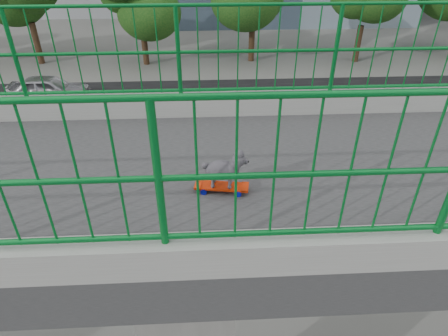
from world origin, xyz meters
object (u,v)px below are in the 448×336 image
skateboard (222,187)px  car_4 (49,89)px  car_1 (293,172)px  car_3 (133,110)px  car_5 (314,228)px  poodle (224,168)px

skateboard → car_4: skateboard is taller
car_1 → car_3: size_ratio=0.92×
car_4 → car_5: (12.80, 12.63, -0.10)m
car_3 → poodle: bearing=-166.0°
car_1 → car_4: (-9.60, -12.59, -0.01)m
car_4 → car_3: bearing=-120.9°
poodle → car_5: poodle is taller
poodle → car_1: 12.03m
car_4 → car_5: car_4 is taller
car_1 → car_3: (-6.40, -7.25, -0.03)m
car_4 → car_5: 17.98m
skateboard → car_4: 22.23m
skateboard → car_1: bearing=170.0°
car_4 → car_1: bearing=-127.3°
car_3 → car_4: 6.23m
poodle → car_3: poodle is taller
poodle → car_5: size_ratio=0.10×
car_1 → car_4: 15.83m
skateboard → poodle: poodle is taller
car_1 → car_3: car_1 is taller
car_1 → car_3: bearing=-131.4°
poodle → car_3: (-16.00, -3.98, -6.50)m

